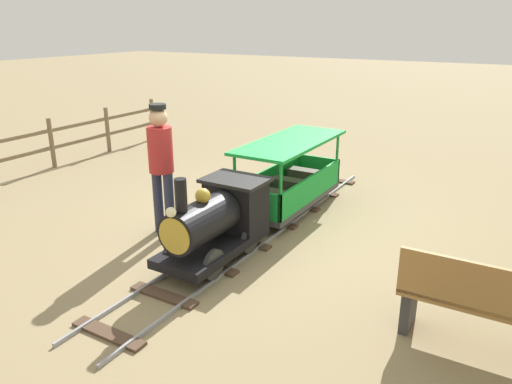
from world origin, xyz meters
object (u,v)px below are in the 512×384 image
locomotive (217,219)px  conductor_person (161,159)px  park_bench (484,305)px  passenger_car (290,182)px

locomotive → conductor_person: conductor_person is taller
locomotive → park_bench: 2.73m
locomotive → park_bench: size_ratio=1.11×
locomotive → passenger_car: bearing=-90.0°
locomotive → park_bench: locomotive is taller
conductor_person → passenger_car: bearing=-124.0°
conductor_person → park_bench: size_ratio=1.24×
locomotive → conductor_person: (1.00, -0.27, 0.47)m
conductor_person → park_bench: conductor_person is taller
passenger_car → park_bench: bearing=143.5°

